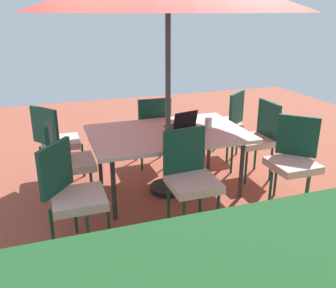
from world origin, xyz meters
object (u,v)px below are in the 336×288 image
dining_table (168,136)px  chair_southeast (56,139)px  chair_southwest (226,121)px  laptop (182,124)px  chair_east (66,158)px  chair_north (190,175)px  chair_west (257,136)px  chair_northwest (294,158)px  chair_northeast (72,192)px  cup (208,123)px  chair_south (152,127)px

dining_table → chair_southeast: bearing=-31.2°
chair_southwest → laptop: bearing=-3.6°
chair_southwest → chair_east: bearing=-21.4°
chair_north → laptop: (-0.25, -0.88, 0.24)m
chair_west → chair_southeast: same height
chair_west → chair_southwest: bearing=-175.5°
chair_west → chair_east: same height
chair_northwest → chair_north: bearing=-134.3°
chair_west → chair_east: size_ratio=1.00×
chair_northeast → chair_southeast: same height
chair_east → chair_west: bearing=-84.1°
chair_southeast → chair_west: bearing=-143.6°
chair_northwest → laptop: bearing=-177.1°
chair_northwest → chair_northeast: size_ratio=1.00×
chair_northeast → chair_north: same height
chair_southwest → chair_east: same height
dining_table → chair_east: 1.15m
chair_southwest → chair_northwest: bearing=52.6°
chair_northwest → cup: chair_northwest is taller
chair_west → cup: chair_west is taller
chair_north → chair_southwest: size_ratio=1.00×
dining_table → chair_east: chair_east is taller
chair_north → chair_south: 1.60m
laptop → cup: laptop is taller
chair_southeast → dining_table: bearing=-158.6°
dining_table → chair_east: bearing=-1.9°
cup → chair_southwest: bearing=-130.0°
chair_northwest → chair_north: 1.23m
dining_table → cup: cup is taller
chair_south → chair_east: bearing=34.1°
chair_south → cup: 0.97m
cup → chair_southeast: bearing=-23.7°
chair_northwest → chair_northeast: bearing=-135.9°
chair_east → cup: 1.66m
chair_north → chair_northwest: bearing=-2.1°
chair_northwest → chair_southeast: same height
chair_southwest → chair_east: size_ratio=1.00×
chair_northeast → chair_south: same height
chair_west → chair_northeast: (2.37, 0.81, 0.00)m
chair_west → chair_south: (1.16, -0.77, 0.00)m
chair_northeast → chair_northwest: bearing=-51.1°
chair_north → chair_southeast: (1.16, -1.52, 0.00)m
chair_southwest → cup: size_ratio=8.44×
chair_northwest → cup: bearing=176.8°
chair_southeast → chair_southwest: bearing=-126.8°
dining_table → chair_south: bearing=-93.4°
chair_southwest → chair_southeast: 2.35m
chair_south → cup: (-0.45, 0.82, 0.25)m
dining_table → chair_southeast: 1.42m
chair_southwest → chair_southeast: size_ratio=1.00×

